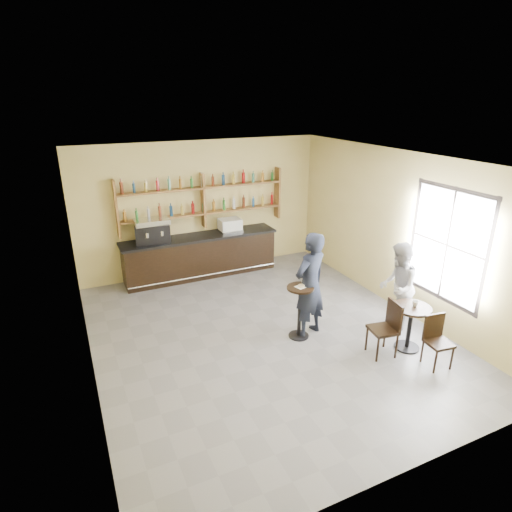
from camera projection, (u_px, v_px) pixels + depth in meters
name	position (u px, v px, depth m)	size (l,w,h in m)	color
floor	(264.00, 334.00, 7.98)	(7.00, 7.00, 0.00)	slate
ceiling	(266.00, 160.00, 6.84)	(7.00, 7.00, 0.00)	white
wall_back	(202.00, 208.00, 10.38)	(7.00, 7.00, 0.00)	#CBBB73
wall_front	(412.00, 362.00, 4.45)	(7.00, 7.00, 0.00)	#CBBB73
wall_left	(80.00, 284.00, 6.23)	(7.00, 7.00, 0.00)	#CBBB73
wall_right	(399.00, 232.00, 8.59)	(7.00, 7.00, 0.00)	#CBBB73
window_pane	(447.00, 245.00, 7.54)	(2.00, 2.00, 0.00)	white
window_frame	(447.00, 245.00, 7.53)	(0.04, 1.70, 2.10)	black
shelf_unit	(203.00, 200.00, 10.19)	(4.00, 0.26, 1.40)	brown
liquor_bottles	(203.00, 193.00, 10.13)	(3.68, 0.10, 1.00)	#8C5919
bar_counter	(201.00, 256.00, 10.39)	(3.75, 0.73, 1.02)	black
espresso_machine	(152.00, 231.00, 9.68)	(0.77, 0.49, 0.55)	black
pastry_case	(230.00, 225.00, 10.46)	(0.54, 0.43, 0.32)	silver
pedestal_table	(300.00, 312.00, 7.73)	(0.49, 0.49, 1.01)	black
napkin	(301.00, 287.00, 7.55)	(0.16, 0.16, 0.00)	white
donut	(301.00, 286.00, 7.54)	(0.12, 0.12, 0.04)	#BD8F45
cup_pedestal	(305.00, 281.00, 7.67)	(0.12, 0.12, 0.09)	white
man_main	(310.00, 285.00, 7.66)	(0.72, 0.47, 1.98)	black
cafe_table	(409.00, 328.00, 7.41)	(0.64, 0.64, 0.81)	black
cup_cafe	(415.00, 304.00, 7.26)	(0.11, 0.11, 0.10)	white
chair_west	(383.00, 329.00, 7.20)	(0.42, 0.42, 0.97)	black
chair_south	(439.00, 343.00, 6.91)	(0.38, 0.38, 0.88)	black
patron_second	(397.00, 287.00, 7.92)	(0.83, 0.64, 1.70)	gray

